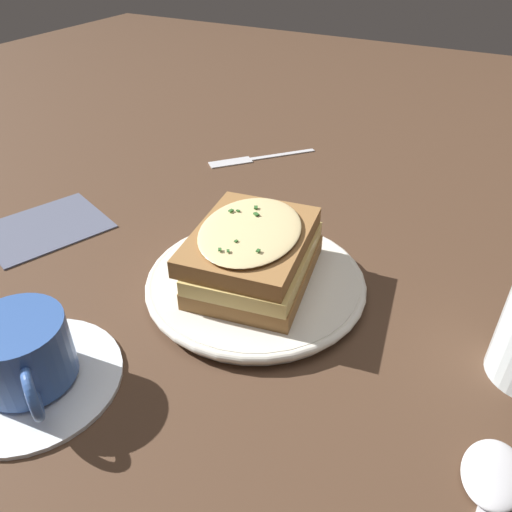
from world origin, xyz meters
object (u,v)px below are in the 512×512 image
(dinner_plate, at_px, (256,282))
(teacup_with_saucer, at_px, (26,361))
(napkin, at_px, (45,227))
(spoon, at_px, (491,485))
(fork, at_px, (250,159))
(sandwich, at_px, (254,253))

(dinner_plate, height_order, teacup_with_saucer, teacup_with_saucer)
(teacup_with_saucer, xyz_separation_m, napkin, (0.18, 0.19, -0.03))
(teacup_with_saucer, bearing_deg, spoon, 45.96)
(teacup_with_saucer, relative_size, spoon, 0.85)
(dinner_plate, bearing_deg, napkin, 93.72)
(teacup_with_saucer, bearing_deg, dinner_plate, 94.54)
(fork, bearing_deg, teacup_with_saucer, 138.61)
(dinner_plate, bearing_deg, sandwich, 80.90)
(dinner_plate, xyz_separation_m, spoon, (-0.12, -0.25, -0.01))
(sandwich, distance_m, fork, 0.33)
(dinner_plate, relative_size, teacup_with_saucer, 1.53)
(napkin, bearing_deg, spoon, -100.19)
(fork, height_order, spoon, spoon)
(teacup_with_saucer, height_order, napkin, teacup_with_saucer)
(dinner_plate, relative_size, spoon, 1.31)
(sandwich, relative_size, napkin, 1.15)
(sandwich, bearing_deg, napkin, 93.83)
(dinner_plate, height_order, spoon, dinner_plate)
(dinner_plate, distance_m, napkin, 0.29)
(sandwich, distance_m, napkin, 0.29)
(teacup_with_saucer, distance_m, fork, 0.49)
(dinner_plate, distance_m, sandwich, 0.04)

